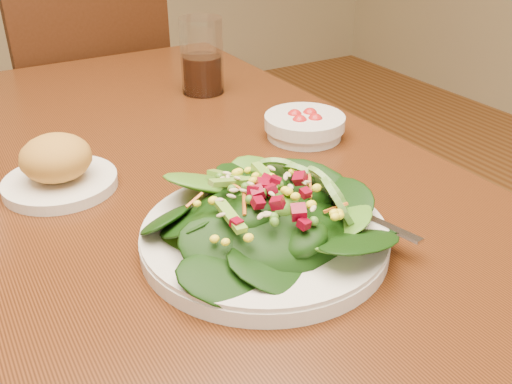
{
  "coord_description": "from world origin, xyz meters",
  "views": [
    {
      "loc": [
        -0.24,
        -0.73,
        1.15
      ],
      "look_at": [
        0.07,
        -0.21,
        0.82
      ],
      "focal_mm": 40.0,
      "sensor_mm": 36.0,
      "label": 1
    }
  ],
  "objects": [
    {
      "name": "chair_far",
      "position": [
        0.15,
        0.89,
        0.5
      ],
      "size": [
        0.47,
        0.48,
        0.95
      ],
      "rotation": [
        0.0,
        0.0,
        3.22
      ],
      "color": "#33180B",
      "rests_on": "ground_plane"
    },
    {
      "name": "drinking_glass",
      "position": [
        0.26,
        0.32,
        0.82
      ],
      "size": [
        0.09,
        0.09,
        0.15
      ],
      "color": "silver",
      "rests_on": "dining_table"
    },
    {
      "name": "salad_plate",
      "position": [
        0.08,
        -0.23,
        0.78
      ],
      "size": [
        0.31,
        0.3,
        0.09
      ],
      "rotation": [
        0.0,
        0.0,
        -0.24
      ],
      "color": "silver",
      "rests_on": "dining_table"
    },
    {
      "name": "tomato_bowl",
      "position": [
        0.31,
        0.02,
        0.77
      ],
      "size": [
        0.14,
        0.14,
        0.05
      ],
      "color": "silver",
      "rests_on": "dining_table"
    },
    {
      "name": "dining_table",
      "position": [
        0.0,
        0.0,
        0.65
      ],
      "size": [
        0.9,
        1.4,
        0.75
      ],
      "color": "#53270F",
      "rests_on": "ground_plane"
    },
    {
      "name": "bread_plate",
      "position": [
        -0.11,
        0.04,
        0.78
      ],
      "size": [
        0.16,
        0.16,
        0.08
      ],
      "color": "silver",
      "rests_on": "dining_table"
    }
  ]
}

